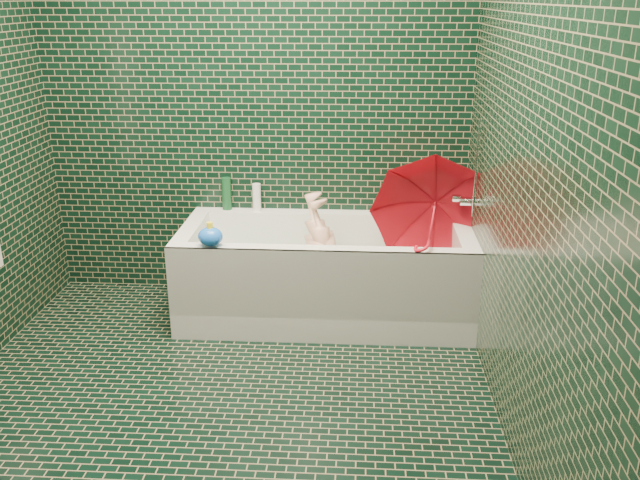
# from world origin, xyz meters

# --- Properties ---
(floor) EXTENTS (2.80, 2.80, 0.00)m
(floor) POSITION_xyz_m (0.00, 0.00, 0.00)
(floor) COLOR black
(floor) RESTS_ON ground
(wall_back) EXTENTS (2.80, 0.00, 2.80)m
(wall_back) POSITION_xyz_m (0.00, 1.40, 1.25)
(wall_back) COLOR black
(wall_back) RESTS_ON floor
(wall_front) EXTENTS (2.80, 0.00, 2.80)m
(wall_front) POSITION_xyz_m (0.00, -1.40, 1.25)
(wall_front) COLOR black
(wall_front) RESTS_ON floor
(wall_right) EXTENTS (0.00, 2.80, 2.80)m
(wall_right) POSITION_xyz_m (1.30, 0.00, 1.25)
(wall_right) COLOR black
(wall_right) RESTS_ON floor
(bathtub) EXTENTS (1.70, 0.75, 0.55)m
(bathtub) POSITION_xyz_m (0.45, 1.01, 0.21)
(bathtub) COLOR white
(bathtub) RESTS_ON floor
(bath_mat) EXTENTS (1.35, 0.47, 0.01)m
(bath_mat) POSITION_xyz_m (0.45, 1.02, 0.16)
(bath_mat) COLOR #3FD029
(bath_mat) RESTS_ON bathtub
(water) EXTENTS (1.48, 0.53, 0.00)m
(water) POSITION_xyz_m (0.45, 1.02, 0.30)
(water) COLOR silver
(water) RESTS_ON bathtub
(faucet) EXTENTS (0.18, 0.19, 0.55)m
(faucet) POSITION_xyz_m (1.26, 1.02, 0.77)
(faucet) COLOR silver
(faucet) RESTS_ON wall_right
(child) EXTENTS (0.95, 0.48, 0.39)m
(child) POSITION_xyz_m (0.47, 1.02, 0.31)
(child) COLOR #EAAB92
(child) RESTS_ON bathtub
(umbrella) EXTENTS (0.98, 0.86, 0.93)m
(umbrella) POSITION_xyz_m (1.05, 0.93, 0.63)
(umbrella) COLOR red
(umbrella) RESTS_ON bathtub
(soap_bottle_a) EXTENTS (0.11, 0.11, 0.26)m
(soap_bottle_a) POSITION_xyz_m (1.22, 1.35, 0.55)
(soap_bottle_a) COLOR white
(soap_bottle_a) RESTS_ON bathtub
(soap_bottle_b) EXTENTS (0.09, 0.09, 0.18)m
(soap_bottle_b) POSITION_xyz_m (1.25, 1.36, 0.55)
(soap_bottle_b) COLOR #581F76
(soap_bottle_b) RESTS_ON bathtub
(soap_bottle_c) EXTENTS (0.13, 0.13, 0.17)m
(soap_bottle_c) POSITION_xyz_m (1.08, 1.34, 0.55)
(soap_bottle_c) COLOR #124221
(soap_bottle_c) RESTS_ON bathtub
(bottle_right_tall) EXTENTS (0.07, 0.07, 0.25)m
(bottle_right_tall) POSITION_xyz_m (1.10, 1.36, 0.67)
(bottle_right_tall) COLOR #124221
(bottle_right_tall) RESTS_ON bathtub
(bottle_right_pump) EXTENTS (0.06, 0.06, 0.19)m
(bottle_right_pump) POSITION_xyz_m (1.25, 1.32, 0.65)
(bottle_right_pump) COLOR silver
(bottle_right_pump) RESTS_ON bathtub
(bottle_left_tall) EXTENTS (0.07, 0.07, 0.20)m
(bottle_left_tall) POSITION_xyz_m (-0.19, 1.37, 0.65)
(bottle_left_tall) COLOR #124221
(bottle_left_tall) RESTS_ON bathtub
(bottle_left_short) EXTENTS (0.06, 0.06, 0.17)m
(bottle_left_short) POSITION_xyz_m (-0.00, 1.35, 0.64)
(bottle_left_short) COLOR white
(bottle_left_short) RESTS_ON bathtub
(rubber_duck) EXTENTS (0.12, 0.10, 0.10)m
(rubber_duck) POSITION_xyz_m (0.91, 1.35, 0.59)
(rubber_duck) COLOR yellow
(rubber_duck) RESTS_ON bathtub
(bath_toy) EXTENTS (0.17, 0.16, 0.13)m
(bath_toy) POSITION_xyz_m (-0.15, 0.69, 0.61)
(bath_toy) COLOR blue
(bath_toy) RESTS_ON bathtub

